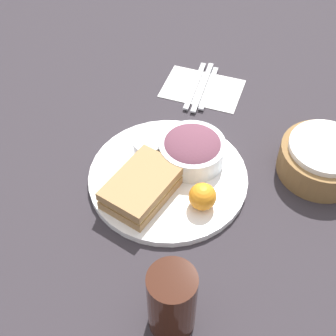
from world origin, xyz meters
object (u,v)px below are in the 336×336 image
drink_glass (172,302)px  spoon (210,88)px  plate (168,177)px  knife (203,87)px  bread_basket (322,159)px  salad_bowl (192,149)px  dressing_cup (148,148)px  fork (195,85)px  sandwich (142,186)px

drink_glass → spoon: size_ratio=0.87×
spoon → plate: bearing=176.4°
plate → knife: bearing=-177.1°
plate → bread_basket: bearing=113.8°
knife → spoon: (-0.00, 0.02, 0.00)m
plate → bread_basket: 0.30m
salad_bowl → bread_basket: 0.25m
salad_bowl → drink_glass: (0.32, 0.07, 0.02)m
dressing_cup → salad_bowl: bearing=102.0°
drink_glass → fork: bearing=-166.6°
salad_bowl → knife: 0.24m
bread_basket → fork: 0.35m
salad_bowl → bread_basket: bearing=105.2°
salad_bowl → bread_basket: bread_basket is taller
plate → drink_glass: (0.27, 0.10, 0.06)m
dressing_cup → knife: bearing=170.9°
plate → drink_glass: size_ratio=2.27×
sandwich → dressing_cup: (-0.10, -0.02, -0.00)m
spoon → dressing_cup: bearing=164.1°
salad_bowl → fork: size_ratio=0.75×
bread_basket → spoon: size_ratio=1.07×
salad_bowl → spoon: (-0.23, -0.03, -0.04)m
spoon → sandwich: bearing=171.6°
plate → spoon: 0.29m
dressing_cup → bread_basket: 0.34m
salad_bowl → fork: (-0.23, -0.06, -0.04)m
drink_glass → fork: drink_glass is taller
salad_bowl → drink_glass: drink_glass is taller
plate → dressing_cup: 0.07m
dressing_cup → spoon: size_ratio=0.38×
plate → fork: plate is taller
salad_bowl → knife: (-0.23, -0.04, -0.04)m
knife → bread_basket: bearing=-122.8°
fork → knife: (-0.00, 0.02, 0.00)m
fork → sandwich: bearing=177.6°
bread_basket → knife: bread_basket is taller
spoon → salad_bowl: bearing=-176.3°
plate → spoon: (-0.29, 0.00, -0.00)m
drink_glass → knife: 0.56m
bread_basket → knife: (-0.16, -0.29, -0.03)m
plate → drink_glass: 0.29m
plate → salad_bowl: (-0.05, 0.03, 0.04)m
salad_bowl → drink_glass: 0.33m
spoon → fork: bearing=90.0°
salad_bowl → dressing_cup: bearing=-78.0°
sandwich → salad_bowl: salad_bowl is taller
drink_glass → spoon: 0.56m
dressing_cup → fork: size_ratio=0.34×
drink_glass → plate: bearing=-159.7°
salad_bowl → dressing_cup: 0.09m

